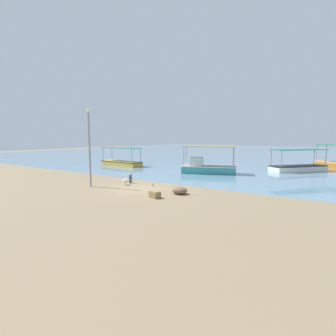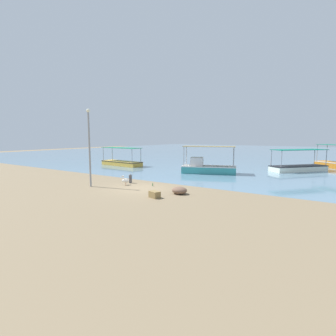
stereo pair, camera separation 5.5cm
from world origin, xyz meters
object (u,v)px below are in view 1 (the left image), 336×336
object	(u,v)px
fishing_boat_far_right	(298,167)
lamp_post	(89,144)
fishing_boat_near_right	(121,162)
pelican	(125,180)
mooring_bollard	(130,178)
fishing_boat_near_left	(207,167)
net_pile	(180,190)
glass_bottle	(153,185)
cargo_crate	(155,194)
fishing_boat_center	(336,164)

from	to	relation	value
fishing_boat_far_right	lamp_post	world-z (taller)	lamp_post
lamp_post	fishing_boat_far_right	bearing A→B (deg)	57.23
fishing_boat_far_right	fishing_boat_near_right	bearing A→B (deg)	-161.39
pelican	fishing_boat_near_right	bearing A→B (deg)	134.87
lamp_post	mooring_bollard	size ratio (longest dim) A/B	7.89
lamp_post	fishing_boat_near_right	bearing A→B (deg)	124.35
fishing_boat_far_right	lamp_post	xyz separation A→B (m)	(-12.17, -18.90, 2.85)
fishing_boat_near_left	net_pile	distance (m)	10.50
glass_bottle	fishing_boat_near_left	bearing A→B (deg)	87.06
mooring_bollard	glass_bottle	bearing A→B (deg)	-1.76
mooring_bollard	net_pile	bearing A→B (deg)	-12.92
fishing_boat_far_right	pelican	xyz separation A→B (m)	(-10.37, -16.94, -0.12)
fishing_boat_far_right	cargo_crate	bearing A→B (deg)	-106.91
net_pile	fishing_boat_near_right	bearing A→B (deg)	145.75
fishing_boat_near_left	fishing_boat_near_right	xyz separation A→B (m)	(-12.62, 0.32, -0.18)
fishing_boat_near_left	glass_bottle	bearing A→B (deg)	-92.94
glass_bottle	fishing_boat_far_right	bearing A→B (deg)	62.91
fishing_boat_near_right	fishing_boat_far_right	bearing A→B (deg)	18.61
fishing_boat_center	cargo_crate	distance (m)	26.52
lamp_post	glass_bottle	bearing A→B (deg)	35.43
glass_bottle	pelican	bearing A→B (deg)	-158.58
lamp_post	cargo_crate	bearing A→B (deg)	-1.92
fishing_boat_center	cargo_crate	bearing A→B (deg)	-110.47
fishing_boat_far_right	fishing_boat_center	world-z (taller)	fishing_boat_center
lamp_post	mooring_bollard	xyz separation A→B (m)	(1.54, 2.87, -2.94)
net_pile	glass_bottle	size ratio (longest dim) A/B	3.97
fishing_boat_center	pelican	xyz separation A→B (m)	(-13.83, -22.66, -0.17)
pelican	mooring_bollard	distance (m)	0.95
fishing_boat_far_right	fishing_boat_center	size ratio (longest dim) A/B	1.25
glass_bottle	net_pile	bearing A→B (deg)	-20.74
fishing_boat_near_left	mooring_bollard	xyz separation A→B (m)	(-2.85, -8.85, -0.25)
fishing_boat_far_right	glass_bottle	xyz separation A→B (m)	(-8.24, -16.11, -0.38)
pelican	fishing_boat_far_right	bearing A→B (deg)	58.54
fishing_boat_center	cargo_crate	size ratio (longest dim) A/B	6.81
fishing_boat_near_right	cargo_crate	bearing A→B (deg)	-40.03
fishing_boat_near_left	mooring_bollard	bearing A→B (deg)	-107.85
fishing_boat_near_left	cargo_crate	size ratio (longest dim) A/B	8.10
fishing_boat_near_right	mooring_bollard	distance (m)	13.40
fishing_boat_near_left	cargo_crate	bearing A→B (deg)	-80.62
net_pile	cargo_crate	size ratio (longest dim) A/B	1.47
fishing_boat_center	glass_bottle	distance (m)	24.77
fishing_boat_far_right	cargo_crate	world-z (taller)	fishing_boat_far_right
fishing_boat_near_left	fishing_boat_near_right	distance (m)	12.62
fishing_boat_center	lamp_post	xyz separation A→B (m)	(-15.63, -24.63, 2.79)
lamp_post	net_pile	bearing A→B (deg)	12.59
fishing_boat_near_left	fishing_boat_center	bearing A→B (deg)	48.95
fishing_boat_near_right	lamp_post	size ratio (longest dim) A/B	1.05
mooring_bollard	lamp_post	bearing A→B (deg)	-118.21
fishing_boat_center	net_pile	xyz separation A→B (m)	(-8.52, -23.04, -0.30)
fishing_boat_near_left	fishing_boat_near_right	bearing A→B (deg)	178.54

